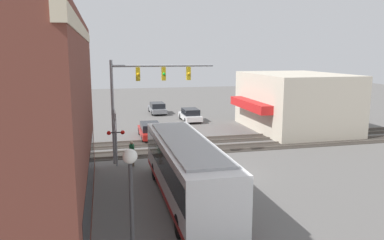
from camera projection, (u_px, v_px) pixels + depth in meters
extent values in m
plane|color=#605E5B|center=(218.00, 174.00, 23.43)|extent=(120.00, 120.00, 0.00)
cube|color=beige|center=(79.00, 32.00, 15.90)|extent=(16.47, 0.36, 0.50)
cube|color=black|center=(89.00, 182.00, 17.10)|extent=(13.67, 0.12, 2.20)
cube|color=beige|center=(295.00, 102.00, 36.95)|extent=(11.30, 8.28, 5.54)
cube|color=red|center=(250.00, 105.00, 35.90)|extent=(7.91, 1.20, 0.80)
cube|color=white|center=(186.00, 167.00, 19.10)|extent=(11.37, 2.55, 2.62)
cube|color=black|center=(186.00, 160.00, 19.03)|extent=(11.14, 2.59, 1.10)
cube|color=#B21E1E|center=(186.00, 189.00, 19.30)|extent=(11.14, 2.58, 0.24)
cube|color=#A5A8AA|center=(186.00, 141.00, 18.86)|extent=(9.66, 2.17, 0.12)
cylinder|color=black|center=(174.00, 170.00, 22.66)|extent=(1.00, 2.57, 1.00)
cylinder|color=black|center=(206.00, 223.00, 15.60)|extent=(1.00, 2.57, 1.00)
cylinder|color=gray|center=(113.00, 113.00, 25.13)|extent=(0.20, 0.20, 7.05)
cylinder|color=gray|center=(163.00, 66.00, 25.37)|extent=(0.16, 6.96, 0.16)
cube|color=gold|center=(138.00, 74.00, 25.07)|extent=(0.30, 0.27, 0.90)
sphere|color=yellow|center=(138.00, 74.00, 24.91)|extent=(0.20, 0.20, 0.20)
cube|color=gold|center=(164.00, 74.00, 25.47)|extent=(0.30, 0.27, 0.90)
sphere|color=green|center=(164.00, 74.00, 25.31)|extent=(0.20, 0.20, 0.20)
cube|color=gold|center=(188.00, 73.00, 25.87)|extent=(0.30, 0.27, 0.90)
sphere|color=yellow|center=(189.00, 74.00, 25.71)|extent=(0.20, 0.20, 0.20)
cylinder|color=gray|center=(116.00, 140.00, 24.89)|extent=(0.14, 0.14, 3.60)
cube|color=white|center=(115.00, 121.00, 24.66)|extent=(1.41, 0.06, 1.41)
cube|color=white|center=(115.00, 121.00, 24.66)|extent=(1.41, 0.06, 1.41)
cylinder|color=#38383A|center=(116.00, 133.00, 24.80)|extent=(0.08, 0.90, 0.08)
sphere|color=red|center=(123.00, 132.00, 24.86)|extent=(0.28, 0.28, 0.28)
sphere|color=red|center=(109.00, 133.00, 24.65)|extent=(0.28, 0.28, 0.28)
cylinder|color=#38383A|center=(132.00, 233.00, 11.27)|extent=(0.12, 0.12, 4.32)
sphere|color=white|center=(130.00, 156.00, 10.85)|extent=(0.44, 0.44, 0.44)
cube|color=#332D28|center=(195.00, 150.00, 29.17)|extent=(2.60, 60.00, 0.03)
cube|color=#6B6056|center=(197.00, 152.00, 28.47)|extent=(0.07, 60.00, 0.15)
cube|color=#6B6056|center=(192.00, 147.00, 29.85)|extent=(0.07, 60.00, 0.15)
cube|color=#332D28|center=(186.00, 141.00, 32.23)|extent=(2.60, 60.00, 0.03)
cube|color=#6B6056|center=(188.00, 142.00, 31.54)|extent=(0.07, 60.00, 0.15)
cube|color=#6B6056|center=(184.00, 139.00, 32.91)|extent=(0.07, 60.00, 0.15)
cube|color=#B21E19|center=(150.00, 132.00, 33.51)|extent=(4.83, 1.80, 0.50)
cube|color=black|center=(150.00, 127.00, 33.18)|extent=(2.65, 1.62, 0.62)
cylinder|color=black|center=(148.00, 131.00, 34.97)|extent=(0.64, 1.82, 0.64)
cylinder|color=black|center=(152.00, 138.00, 32.11)|extent=(0.64, 1.82, 0.64)
cube|color=silver|center=(190.00, 116.00, 41.78)|extent=(4.45, 1.80, 0.52)
cube|color=black|center=(191.00, 112.00, 41.46)|extent=(2.45, 1.62, 0.64)
cylinder|color=black|center=(187.00, 116.00, 43.13)|extent=(0.64, 1.82, 0.64)
cylinder|color=black|center=(193.00, 120.00, 40.49)|extent=(0.64, 1.82, 0.64)
cube|color=slate|center=(157.00, 109.00, 47.12)|extent=(4.75, 1.80, 0.50)
cube|color=black|center=(157.00, 105.00, 46.80)|extent=(2.61, 1.62, 0.62)
cylinder|color=black|center=(156.00, 109.00, 48.57)|extent=(0.64, 1.82, 0.64)
cylinder|color=black|center=(159.00, 113.00, 45.75)|extent=(0.64, 1.82, 0.64)
cylinder|color=#473828|center=(132.00, 160.00, 25.10)|extent=(0.28, 0.28, 0.82)
cylinder|color=#195933|center=(132.00, 149.00, 24.97)|extent=(0.34, 0.34, 0.68)
sphere|color=tan|center=(132.00, 143.00, 24.89)|extent=(0.22, 0.22, 0.22)
cylinder|color=black|center=(209.00, 169.00, 23.13)|extent=(0.28, 0.28, 0.80)
cylinder|color=#195933|center=(209.00, 158.00, 23.00)|extent=(0.34, 0.34, 0.67)
sphere|color=tan|center=(209.00, 151.00, 22.92)|extent=(0.22, 0.22, 0.22)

